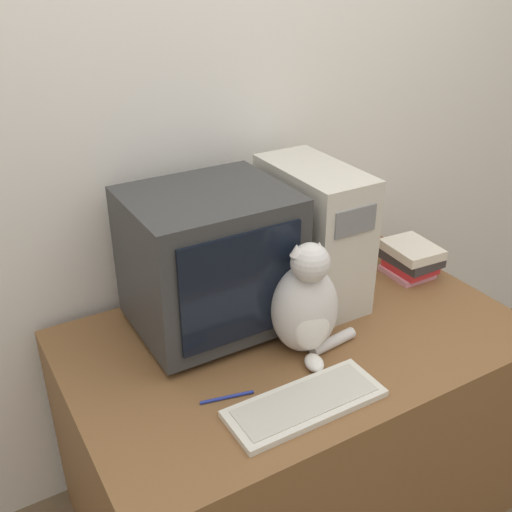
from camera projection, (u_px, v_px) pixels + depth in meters
The scene contains 8 objects.
wall_back at pixel (218, 131), 1.96m from camera, with size 7.00×0.05×2.50m.
desk at pixel (293, 426), 2.00m from camera, with size 1.37×0.85×0.74m.
crt_monitor at pixel (210, 261), 1.77m from camera, with size 0.46×0.40×0.44m.
computer_tower at pixel (312, 234), 1.93m from camera, with size 0.21×0.41×0.45m.
keyboard at pixel (305, 403), 1.54m from camera, with size 0.42×0.16×0.02m.
cat at pixel (306, 306), 1.69m from camera, with size 0.28×0.25×0.36m.
book_stack at pixel (410, 258), 2.13m from camera, with size 0.17×0.20×0.12m.
pen at pixel (227, 397), 1.57m from camera, with size 0.14×0.04×0.01m.
Camera 1 is at (-0.87, -0.81, 1.80)m, focal length 42.00 mm.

